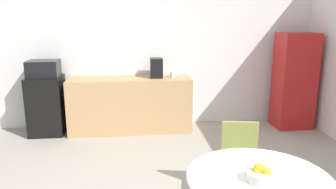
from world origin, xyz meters
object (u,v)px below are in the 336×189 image
object	(u,v)px
chair_olive	(240,153)
coffee_maker	(156,68)
mini_fridge	(47,105)
microwave	(43,69)
locker_cabinet	(294,81)
mug_white	(173,75)
fruit_bowl	(261,174)

from	to	relation	value
chair_olive	coffee_maker	size ratio (longest dim) A/B	2.59
mini_fridge	chair_olive	bearing A→B (deg)	-42.46
mini_fridge	microwave	distance (m)	0.60
chair_olive	coffee_maker	distance (m)	2.45
locker_cabinet	mug_white	bearing A→B (deg)	177.93
microwave	mug_white	size ratio (longest dim) A/B	3.72
mini_fridge	coffee_maker	size ratio (longest dim) A/B	2.97
locker_cabinet	chair_olive	distance (m)	2.75
microwave	chair_olive	bearing A→B (deg)	-42.46
microwave	fruit_bowl	size ratio (longest dim) A/B	2.22
microwave	fruit_bowl	xyz separation A→B (m)	(2.31, -3.28, -0.28)
locker_cabinet	chair_olive	bearing A→B (deg)	-127.10
locker_cabinet	mini_fridge	bearing A→B (deg)	178.62
mini_fridge	chair_olive	size ratio (longest dim) A/B	1.14
microwave	fruit_bowl	distance (m)	4.02
locker_cabinet	coffee_maker	distance (m)	2.37
microwave	locker_cabinet	distance (m)	4.15
microwave	coffee_maker	bearing A→B (deg)	0.00
mini_fridge	locker_cabinet	distance (m)	4.16
locker_cabinet	fruit_bowl	world-z (taller)	locker_cabinet
mug_white	coffee_maker	size ratio (longest dim) A/B	0.40
chair_olive	fruit_bowl	size ratio (longest dim) A/B	3.84
coffee_maker	locker_cabinet	bearing A→B (deg)	-2.44
locker_cabinet	mug_white	size ratio (longest dim) A/B	12.57
mug_white	coffee_maker	world-z (taller)	coffee_maker
microwave	chair_olive	xyz separation A→B (m)	(2.49, -2.28, -0.56)
microwave	mug_white	distance (m)	2.07
locker_cabinet	coffee_maker	bearing A→B (deg)	177.56
mug_white	coffee_maker	xyz separation A→B (m)	(-0.27, 0.02, 0.11)
fruit_bowl	coffee_maker	distance (m)	3.33
locker_cabinet	mug_white	distance (m)	2.08
mug_white	coffee_maker	bearing A→B (deg)	174.78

